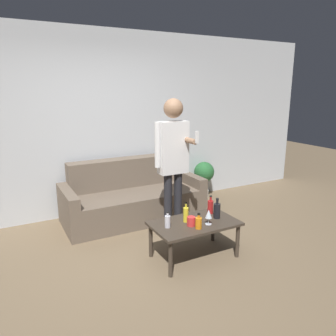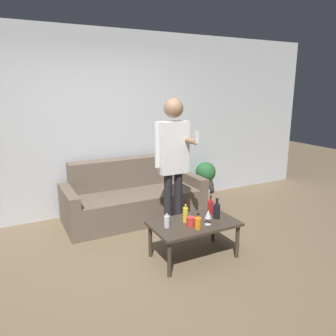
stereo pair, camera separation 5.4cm
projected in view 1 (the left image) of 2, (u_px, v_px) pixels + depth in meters
The scene contains 14 objects.
ground_plane at pixel (153, 272), 3.42m from camera, with size 16.00×16.00×0.00m, color #756047.
wall_back at pixel (93, 124), 4.80m from camera, with size 8.00×0.06×2.70m.
couch at pixel (132, 198), 4.81m from camera, with size 2.00×0.86×0.85m.
coffee_table at pixel (194, 226), 3.65m from camera, with size 0.96×0.57×0.42m.
bottle_orange at pixel (186, 214), 3.63m from camera, with size 0.06×0.06×0.23m.
bottle_green at pixel (168, 221), 3.49m from camera, with size 0.06×0.06×0.18m.
bottle_dark at pixel (199, 223), 3.46m from camera, with size 0.07×0.07×0.17m.
bottle_yellow at pixel (210, 206), 3.87m from camera, with size 0.07×0.07×0.22m.
bottle_red at pixel (217, 210), 3.74m from camera, with size 0.08×0.08×0.24m.
wine_glass_near at pixel (186, 209), 3.74m from camera, with size 0.07×0.07×0.16m.
wine_glass_far at pixel (209, 214), 3.56m from camera, with size 0.07×0.07×0.17m.
cup_on_table at pixel (191, 221), 3.54m from camera, with size 0.09×0.09×0.10m.
person_standing_front at pixel (173, 155), 3.99m from camera, with size 0.43×0.43×1.76m.
potted_plant at pixel (204, 174), 5.69m from camera, with size 0.35×0.35×0.62m.
Camera 1 is at (-1.30, -2.77, 1.88)m, focal length 35.00 mm.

